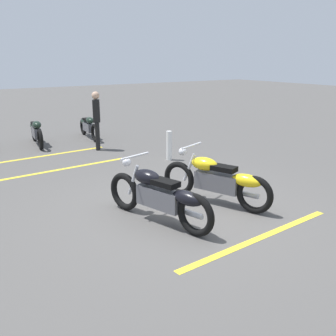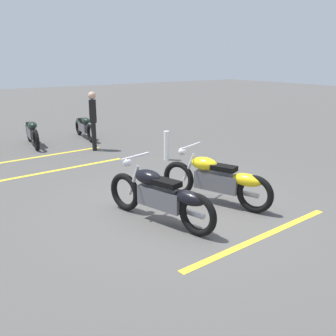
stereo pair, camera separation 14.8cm
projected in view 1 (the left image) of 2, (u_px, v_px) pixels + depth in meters
name	position (u px, v px, depth m)	size (l,w,h in m)	color
ground_plane	(184.00, 210.00, 6.75)	(60.00, 60.00, 0.00)	#514F4C
motorcycle_bright_foreground	(217.00, 180.00, 6.92)	(2.13, 0.92, 1.04)	black
motorcycle_dark_foreground	(160.00, 196.00, 6.14)	(2.18, 0.81, 1.04)	black
motorcycle_row_far_left	(88.00, 126.00, 12.73)	(1.91, 0.36, 0.72)	black
motorcycle_row_left	(36.00, 131.00, 11.72)	(2.02, 0.41, 0.76)	black
bystander_secondary	(97.00, 118.00, 10.95)	(0.29, 0.27, 1.66)	black
bollard_post	(169.00, 146.00, 9.98)	(0.14, 0.14, 0.76)	white
parking_stripe_near	(260.00, 238.00, 5.73)	(3.20, 0.12, 0.01)	yellow
parking_stripe_mid	(66.00, 168.00, 9.29)	(3.20, 0.12, 0.01)	yellow
parking_stripe_far	(50.00, 155.00, 10.57)	(3.20, 0.12, 0.01)	yellow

